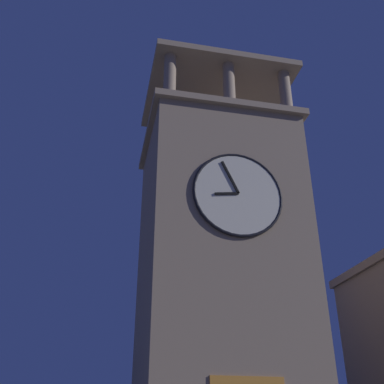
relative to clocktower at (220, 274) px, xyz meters
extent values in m
cube|color=gray|center=(0.00, -0.03, -0.62)|extent=(8.18, 7.58, 17.87)
cube|color=gray|center=(0.00, -0.03, 8.52)|extent=(8.78, 8.18, 0.40)
cylinder|color=gray|center=(-3.49, 3.16, 10.30)|extent=(0.70, 0.70, 3.16)
cylinder|color=gray|center=(0.00, 3.16, 10.30)|extent=(0.70, 0.70, 3.16)
cylinder|color=gray|center=(3.49, 3.16, 10.30)|extent=(0.70, 0.70, 3.16)
cylinder|color=gray|center=(-3.49, -3.22, 10.30)|extent=(0.70, 0.70, 3.16)
cylinder|color=gray|center=(0.00, -3.22, 10.30)|extent=(0.70, 0.70, 3.16)
cylinder|color=gray|center=(3.49, -3.22, 10.30)|extent=(0.70, 0.70, 3.16)
cube|color=gray|center=(0.00, -0.03, 12.08)|extent=(8.78, 8.18, 0.40)
cylinder|color=black|center=(0.00, -0.03, 13.43)|extent=(0.12, 0.12, 2.30)
cylinder|color=silver|center=(0.00, 3.82, 2.91)|extent=(4.49, 0.12, 4.49)
torus|color=black|center=(0.00, 3.84, 2.91)|extent=(4.65, 0.16, 4.65)
cube|color=black|center=(0.61, 3.92, 2.83)|extent=(1.24, 0.06, 0.28)
cube|color=black|center=(0.40, 3.92, 3.77)|extent=(0.91, 0.06, 1.78)
camera|label=1|loc=(6.48, 23.55, -7.64)|focal=43.70mm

